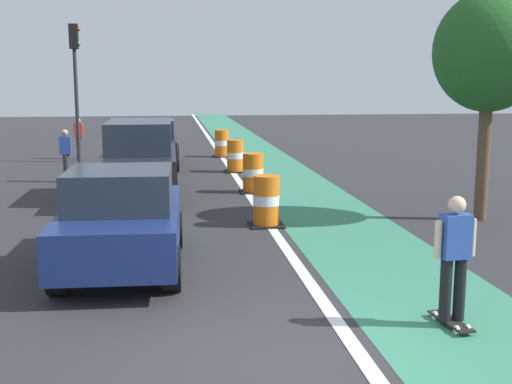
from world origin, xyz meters
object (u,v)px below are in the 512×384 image
traffic_light_corner (75,68)px  street_tree_sidewalk (489,53)px  parked_suv_second (140,159)px  skateboarder_on_lane (454,257)px  pedestrian_waiting (79,137)px  parked_sedan_nearest (122,220)px  traffic_barrel_front (266,201)px  traffic_barrel_mid (253,173)px  traffic_barrel_far (222,144)px  traffic_barrel_back (235,156)px  pedestrian_crossing (66,154)px  parked_sedan_third (152,144)px

traffic_light_corner → street_tree_sidewalk: 15.63m
parked_suv_second → traffic_light_corner: size_ratio=0.90×
skateboarder_on_lane → traffic_light_corner: (-6.90, 17.86, 2.59)m
pedestrian_waiting → parked_sedan_nearest: bearing=-80.2°
parked_suv_second → street_tree_sidewalk: street_tree_sidewalk is taller
parked_suv_second → street_tree_sidewalk: 8.88m
traffic_barrel_front → traffic_barrel_mid: bearing=86.6°
traffic_barrel_front → skateboarder_on_lane: bearing=-76.3°
skateboarder_on_lane → traffic_barrel_far: (-1.41, 18.81, -0.38)m
traffic_barrel_front → pedestrian_waiting: bearing=113.4°
traffic_barrel_far → parked_sedan_nearest: bearing=-100.5°
parked_sedan_nearest → pedestrian_waiting: bearing=99.8°
skateboarder_on_lane → traffic_barrel_back: bearing=95.2°
pedestrian_crossing → street_tree_sidewalk: 12.41m
traffic_barrel_far → street_tree_sidewalk: street_tree_sidewalk is taller
traffic_barrel_back → pedestrian_crossing: (-5.32, -1.51, 0.33)m
traffic_barrel_mid → street_tree_sidewalk: 6.98m
traffic_barrel_back → traffic_barrel_mid: bearing=-88.9°
parked_sedan_third → parked_suv_second: bearing=-91.3°
traffic_barrel_mid → pedestrian_crossing: size_ratio=0.68×
traffic_barrel_back → pedestrian_crossing: size_ratio=0.68×
traffic_light_corner → pedestrian_waiting: traffic_light_corner is taller
traffic_barrel_far → pedestrian_crossing: pedestrian_crossing is taller
pedestrian_crossing → street_tree_sidewalk: street_tree_sidewalk is taller
traffic_barrel_back → traffic_light_corner: 7.22m
traffic_barrel_far → pedestrian_waiting: bearing=179.5°
street_tree_sidewalk → traffic_barrel_back: bearing=119.3°
traffic_barrel_front → parked_sedan_third: bearing=105.0°
traffic_barrel_mid → traffic_light_corner: size_ratio=0.21×
street_tree_sidewalk → parked_sedan_third: bearing=127.2°
parked_sedan_nearest → street_tree_sidewalk: size_ratio=0.83×
parked_sedan_nearest → pedestrian_crossing: (-2.33, 9.73, 0.03)m
parked_sedan_third → traffic_barrel_front: (2.65, -9.87, -0.30)m
skateboarder_on_lane → traffic_light_corner: traffic_light_corner is taller
traffic_barrel_front → traffic_barrel_back: bearing=88.8°
traffic_barrel_far → street_tree_sidewalk: size_ratio=0.22×
parked_sedan_third → traffic_light_corner: size_ratio=0.81×
street_tree_sidewalk → skateboarder_on_lane: bearing=-119.0°
parked_sedan_third → traffic_barrel_far: 3.98m
traffic_barrel_mid → traffic_barrel_far: size_ratio=1.00×
parked_sedan_third → traffic_barrel_mid: size_ratio=3.79×
pedestrian_waiting → pedestrian_crossing: bearing=-86.3°
parked_suv_second → traffic_barrel_back: 5.51m
parked_suv_second → skateboarder_on_lane: bearing=-66.3°
traffic_barrel_front → pedestrian_crossing: size_ratio=0.68×
parked_sedan_third → traffic_barrel_back: parked_sedan_third is taller
traffic_barrel_mid → street_tree_sidewalk: bearing=-42.6°
traffic_barrel_mid → street_tree_sidewalk: (4.59, -4.22, 3.14)m
parked_sedan_nearest → traffic_barrel_front: 4.08m
traffic_barrel_back → street_tree_sidewalk: (4.67, -8.32, 3.14)m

